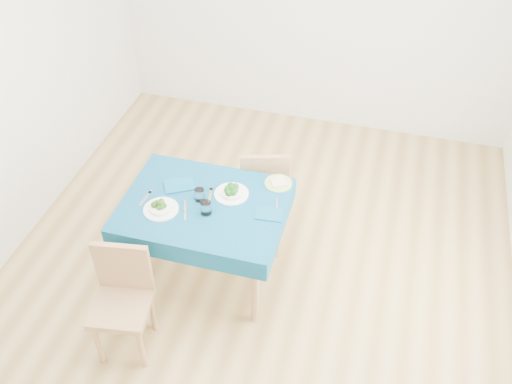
% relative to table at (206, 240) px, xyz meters
% --- Properties ---
extents(room_shell, '(4.02, 4.52, 2.73)m').
position_rel_table_xyz_m(room_shell, '(0.36, 0.12, 0.97)').
color(room_shell, olive).
rests_on(room_shell, ground).
extents(table, '(1.16, 0.88, 0.76)m').
position_rel_table_xyz_m(table, '(0.00, 0.00, 0.00)').
color(table, navy).
rests_on(table, ground).
extents(chair_near, '(0.44, 0.47, 0.95)m').
position_rel_table_xyz_m(chair_near, '(-0.33, -0.78, 0.10)').
color(chair_near, '#987047').
rests_on(chair_near, ground).
extents(chair_far, '(0.48, 0.51, 0.96)m').
position_rel_table_xyz_m(chair_far, '(0.27, 0.70, 0.10)').
color(chair_far, '#987047').
rests_on(chair_far, ground).
extents(bowl_near, '(0.25, 0.25, 0.08)m').
position_rel_table_xyz_m(bowl_near, '(-0.27, -0.14, 0.42)').
color(bowl_near, white).
rests_on(bowl_near, table).
extents(bowl_far, '(0.25, 0.25, 0.08)m').
position_rel_table_xyz_m(bowl_far, '(0.17, 0.15, 0.42)').
color(bowl_far, white).
rests_on(bowl_far, table).
extents(fork_near, '(0.03, 0.17, 0.00)m').
position_rel_table_xyz_m(fork_near, '(-0.42, -0.06, 0.38)').
color(fork_near, silver).
rests_on(fork_near, table).
extents(knife_near, '(0.09, 0.20, 0.00)m').
position_rel_table_xyz_m(knife_near, '(-0.10, -0.10, 0.38)').
color(knife_near, silver).
rests_on(knife_near, table).
extents(fork_far, '(0.06, 0.18, 0.00)m').
position_rel_table_xyz_m(fork_far, '(0.02, 0.09, 0.38)').
color(fork_far, silver).
rests_on(fork_far, table).
extents(knife_far, '(0.06, 0.19, 0.00)m').
position_rel_table_xyz_m(knife_far, '(0.52, 0.10, 0.38)').
color(knife_far, silver).
rests_on(knife_far, table).
extents(napkin_near, '(0.27, 0.24, 0.01)m').
position_rel_table_xyz_m(napkin_near, '(-0.24, 0.14, 0.39)').
color(napkin_near, navy).
rests_on(napkin_near, table).
extents(napkin_far, '(0.20, 0.15, 0.01)m').
position_rel_table_xyz_m(napkin_far, '(0.48, 0.01, 0.38)').
color(napkin_far, navy).
rests_on(napkin_far, table).
extents(tumbler_center, '(0.07, 0.07, 0.09)m').
position_rel_table_xyz_m(tumbler_center, '(-0.04, 0.03, 0.43)').
color(tumbler_center, white).
rests_on(tumbler_center, table).
extents(tumbler_side, '(0.08, 0.08, 0.10)m').
position_rel_table_xyz_m(tumbler_side, '(0.05, -0.09, 0.43)').
color(tumbler_side, white).
rests_on(tumbler_side, table).
extents(side_plate, '(0.21, 0.21, 0.01)m').
position_rel_table_xyz_m(side_plate, '(0.47, 0.35, 0.38)').
color(side_plate, '#9ABD5C').
rests_on(side_plate, table).
extents(bread_slice, '(0.15, 0.15, 0.02)m').
position_rel_table_xyz_m(bread_slice, '(0.47, 0.35, 0.40)').
color(bread_slice, beige).
rests_on(bread_slice, side_plate).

